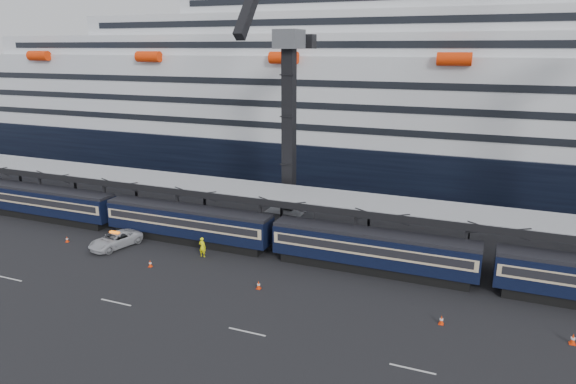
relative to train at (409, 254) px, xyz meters
The scene contains 12 objects.
ground 11.25m from the train, 65.06° to the right, with size 260.00×260.00×0.00m, color black.
train is the anchor object (origin of this frame).
canopy 6.85m from the train, 40.71° to the left, with size 130.00×6.25×5.53m.
cruise_ship 37.56m from the train, 84.34° to the left, with size 214.09×28.84×34.00m.
crane_dark_near 20.10m from the train, 150.76° to the left, with size 4.50×17.75×35.08m.
pickup_truck 29.90m from the train, behind, with size 2.59×5.62×1.56m, color #B3B5BB.
worker 20.03m from the train, behind, with size 0.75×0.49×2.05m, color #FBF80D.
traffic_cone_a 35.77m from the train, behind, with size 0.33×0.33×0.67m.
traffic_cone_b 24.23m from the train, 163.06° to the right, with size 0.35×0.35×0.70m.
traffic_cone_c 13.82m from the train, 147.64° to the right, with size 0.38×0.38×0.76m.
traffic_cone_d 8.56m from the train, 63.38° to the right, with size 0.38×0.38×0.75m.
traffic_cone_e 14.43m from the train, 28.27° to the right, with size 0.42×0.42×0.85m.
Camera 1 is at (1.40, -33.85, 20.16)m, focal length 32.00 mm.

